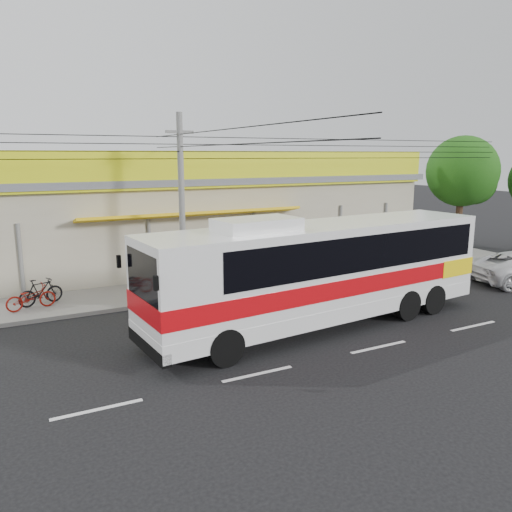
{
  "coord_description": "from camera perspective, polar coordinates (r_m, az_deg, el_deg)",
  "views": [
    {
      "loc": [
        -9.5,
        -13.13,
        5.55
      ],
      "look_at": [
        -1.74,
        2.0,
        2.08
      ],
      "focal_mm": 35.0,
      "sensor_mm": 36.0,
      "label": 1
    }
  ],
  "objects": [
    {
      "name": "ground",
      "position": [
        17.13,
        8.33,
        -7.5
      ],
      "size": [
        120.0,
        120.0,
        0.0
      ],
      "primitive_type": "plane",
      "color": "black",
      "rests_on": "ground"
    },
    {
      "name": "sidewalk",
      "position": [
        22.05,
        -0.73,
        -2.84
      ],
      "size": [
        30.0,
        3.2,
        0.15
      ],
      "primitive_type": "cube",
      "color": "gray",
      "rests_on": "ground"
    },
    {
      "name": "lane_markings",
      "position": [
        15.3,
        13.84,
        -10.09
      ],
      "size": [
        50.0,
        0.12,
        0.01
      ],
      "primitive_type": null,
      "color": "silver",
      "rests_on": "ground"
    },
    {
      "name": "storefront_building",
      "position": [
        26.63,
        -6.09,
        4.46
      ],
      "size": [
        22.6,
        9.2,
        5.7
      ],
      "color": "#A29A83",
      "rests_on": "ground"
    },
    {
      "name": "coach_bus",
      "position": [
        16.39,
        8.12,
        -1.1
      ],
      "size": [
        12.31,
        3.65,
        3.74
      ],
      "rotation": [
        0.0,
        0.0,
        0.09
      ],
      "color": "silver",
      "rests_on": "ground"
    },
    {
      "name": "motorbike_red",
      "position": [
        19.42,
        -24.34,
        -4.31
      ],
      "size": [
        1.77,
        0.91,
        0.88
      ],
      "primitive_type": "imported",
      "rotation": [
        0.0,
        0.0,
        1.77
      ],
      "color": "maroon",
      "rests_on": "sidewalk"
    },
    {
      "name": "motorbike_dark",
      "position": [
        19.84,
        -23.39,
        -3.77
      ],
      "size": [
        1.69,
        0.97,
        0.98
      ],
      "primitive_type": "imported",
      "rotation": [
        0.0,
        0.0,
        1.91
      ],
      "color": "black",
      "rests_on": "sidewalk"
    },
    {
      "name": "utility_pole",
      "position": [
        19.08,
        -8.67,
        12.26
      ],
      "size": [
        34.0,
        14.0,
        7.07
      ],
      "color": "slate",
      "rests_on": "ground"
    },
    {
      "name": "tree_far",
      "position": [
        31.03,
        22.75,
        8.66
      ],
      "size": [
        3.99,
        3.99,
        6.61
      ],
      "color": "#331F14",
      "rests_on": "ground"
    }
  ]
}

